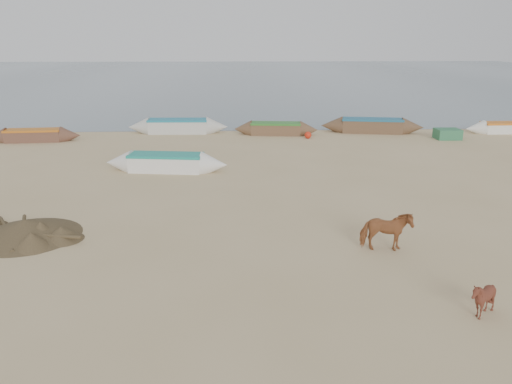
# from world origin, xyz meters

# --- Properties ---
(ground) EXTENTS (140.00, 140.00, 0.00)m
(ground) POSITION_xyz_m (0.00, 0.00, 0.00)
(ground) COLOR tan
(ground) RESTS_ON ground
(sea) EXTENTS (160.00, 160.00, 0.00)m
(sea) POSITION_xyz_m (0.00, 82.00, 0.01)
(sea) COLOR slate
(sea) RESTS_ON ground
(cow_adult) EXTENTS (1.54, 0.83, 1.24)m
(cow_adult) POSITION_xyz_m (3.73, 1.07, 0.62)
(cow_adult) COLOR #9C5C33
(cow_adult) RESTS_ON ground
(calf_front) EXTENTS (0.88, 0.79, 0.90)m
(calf_front) POSITION_xyz_m (4.83, -2.71, 0.45)
(calf_front) COLOR #57271B
(calf_front) RESTS_ON ground
(near_canoe) EXTENTS (6.05, 2.03, 0.85)m
(near_canoe) POSITION_xyz_m (-4.00, 10.96, 0.42)
(near_canoe) COLOR white
(near_canoe) RESTS_ON ground
(debris_pile) EXTENTS (3.56, 3.56, 0.56)m
(debris_pile) POSITION_xyz_m (-7.46, 2.75, 0.28)
(debris_pile) COLOR brown
(debris_pile) RESTS_ON ground
(waterline_canoes) EXTENTS (56.98, 4.13, 0.97)m
(waterline_canoes) POSITION_xyz_m (1.06, 20.34, 0.43)
(waterline_canoes) COLOR brown
(waterline_canoes) RESTS_ON ground
(beach_clutter) EXTENTS (42.96, 4.27, 0.64)m
(beach_clutter) POSITION_xyz_m (4.00, 19.82, 0.30)
(beach_clutter) COLOR #2C623A
(beach_clutter) RESTS_ON ground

